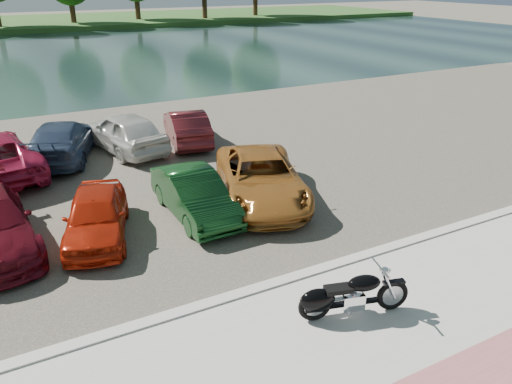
{
  "coord_description": "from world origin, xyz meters",
  "views": [
    {
      "loc": [
        -5.4,
        -6.04,
        6.4
      ],
      "look_at": [
        0.32,
        4.65,
        1.1
      ],
      "focal_mm": 35.0,
      "sensor_mm": 36.0,
      "label": 1
    }
  ],
  "objects": [
    {
      "name": "river",
      "position": [
        0.0,
        40.0,
        0.0
      ],
      "size": [
        120.0,
        40.0,
        0.0
      ],
      "primitive_type": "cube",
      "color": "#182B29",
      "rests_on": "ground"
    },
    {
      "name": "car_12",
      "position": [
        -1.11,
        12.76,
        0.81
      ],
      "size": [
        2.73,
        4.8,
        1.54
      ],
      "primitive_type": "imported",
      "rotation": [
        0.0,
        0.0,
        3.35
      ],
      "color": "silver",
      "rests_on": "parking_lot"
    },
    {
      "name": "ground",
      "position": [
        0.0,
        0.0,
        0.0
      ],
      "size": [
        200.0,
        200.0,
        0.0
      ],
      "primitive_type": "plane",
      "color": "#595447",
      "rests_on": "ground"
    },
    {
      "name": "car_6",
      "position": [
        1.33,
        6.22,
        0.75
      ],
      "size": [
        3.92,
        5.63,
        1.43
      ],
      "primitive_type": "imported",
      "rotation": [
        0.0,
        0.0,
        -0.33
      ],
      "color": "#AB6A27",
      "rests_on": "parking_lot"
    },
    {
      "name": "car_5",
      "position": [
        -0.86,
        6.15,
        0.69
      ],
      "size": [
        1.4,
        3.93,
        1.29
      ],
      "primitive_type": "imported",
      "rotation": [
        0.0,
        0.0,
        0.01
      ],
      "color": "#0F3715",
      "rests_on": "parking_lot"
    },
    {
      "name": "kerb",
      "position": [
        0.0,
        2.0,
        0.07
      ],
      "size": [
        60.0,
        0.3,
        0.14
      ],
      "primitive_type": "cube",
      "color": "#B3AFA8",
      "rests_on": "ground"
    },
    {
      "name": "parking_lot",
      "position": [
        0.0,
        11.0,
        0.02
      ],
      "size": [
        60.0,
        18.0,
        0.04
      ],
      "primitive_type": "cube",
      "color": "#3C3830",
      "rests_on": "ground"
    },
    {
      "name": "car_11",
      "position": [
        -3.4,
        12.98,
        0.76
      ],
      "size": [
        3.55,
        5.32,
        1.43
      ],
      "primitive_type": "imported",
      "rotation": [
        0.0,
        0.0,
        2.8
      ],
      "color": "navy",
      "rests_on": "parking_lot"
    },
    {
      "name": "motorcycle",
      "position": [
        0.01,
        0.37,
        0.56
      ],
      "size": [
        2.28,
        0.97,
        1.05
      ],
      "rotation": [
        0.0,
        0.0,
        -0.28
      ],
      "color": "black",
      "rests_on": "promenade"
    },
    {
      "name": "car_13",
      "position": [
        1.38,
        12.64,
        0.72
      ],
      "size": [
        2.18,
        4.3,
        1.35
      ],
      "primitive_type": "imported",
      "rotation": [
        0.0,
        0.0,
        2.95
      ],
      "color": "#55161B",
      "rests_on": "parking_lot"
    },
    {
      "name": "car_4",
      "position": [
        -3.6,
        6.13,
        0.68
      ],
      "size": [
        2.5,
        4.02,
        1.28
      ],
      "primitive_type": "imported",
      "rotation": [
        0.0,
        0.0,
        -0.28
      ],
      "color": "#B6220C",
      "rests_on": "parking_lot"
    },
    {
      "name": "promenade",
      "position": [
        0.0,
        -1.0,
        0.05
      ],
      "size": [
        60.0,
        6.0,
        0.1
      ],
      "primitive_type": "cube",
      "color": "#B3AFA8",
      "rests_on": "ground"
    },
    {
      "name": "far_bank",
      "position": [
        0.0,
        72.0,
        0.3
      ],
      "size": [
        120.0,
        24.0,
        0.6
      ],
      "primitive_type": "cube",
      "color": "#254C1B",
      "rests_on": "ground"
    }
  ]
}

